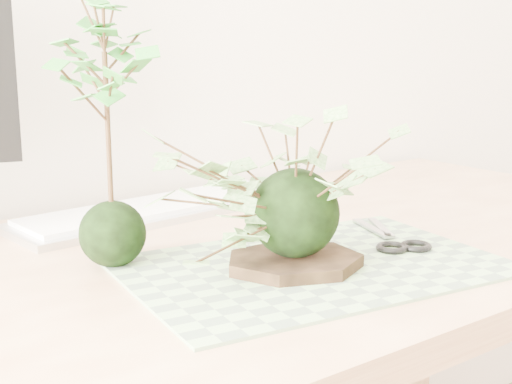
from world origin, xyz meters
The scene contains 7 objects.
desk centered at (0.01, 1.23, 0.65)m, with size 1.60×0.70×0.74m.
cutting_mat centered at (0.07, 1.11, 0.74)m, with size 0.46×0.31×0.00m, color #566C57.
stone_dish centered at (0.04, 1.11, 0.75)m, with size 0.18×0.18×0.01m, color black.
ivy_kokedama centered at (0.04, 1.11, 0.87)m, with size 0.41×0.41×0.22m.
maple_kokedama centered at (-0.13, 1.26, 0.98)m, with size 0.22×0.22×0.35m.
keyboard centered at (0.05, 1.47, 0.75)m, with size 0.50×0.19×0.02m.
scissors centered at (0.22, 1.10, 0.75)m, with size 0.09×0.18×0.01m.
Camera 1 is at (-0.50, 0.47, 1.02)m, focal length 50.00 mm.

